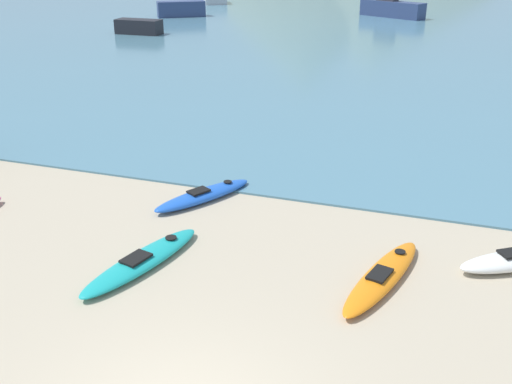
{
  "coord_description": "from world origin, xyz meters",
  "views": [
    {
      "loc": [
        3.22,
        -5.7,
        6.54
      ],
      "look_at": [
        -1.27,
        7.46,
        0.5
      ],
      "focal_mm": 42.0,
      "sensor_mm": 36.0,
      "label": 1
    }
  ],
  "objects_px": {
    "moored_boat_1": "(139,27)",
    "moored_boat_3": "(392,8)",
    "moored_boat_2": "(181,9)",
    "kayak_on_sand_1": "(382,276)",
    "kayak_on_sand_2": "(142,261)",
    "kayak_on_sand_3": "(203,195)"
  },
  "relations": [
    {
      "from": "moored_boat_1",
      "to": "moored_boat_3",
      "type": "bearing_deg",
      "value": 43.94
    },
    {
      "from": "moored_boat_2",
      "to": "kayak_on_sand_1",
      "type": "bearing_deg",
      "value": -59.14
    },
    {
      "from": "kayak_on_sand_2",
      "to": "moored_boat_3",
      "type": "bearing_deg",
      "value": 90.16
    },
    {
      "from": "kayak_on_sand_1",
      "to": "moored_boat_2",
      "type": "relative_size",
      "value": 0.88
    },
    {
      "from": "moored_boat_3",
      "to": "kayak_on_sand_3",
      "type": "bearing_deg",
      "value": -90.02
    },
    {
      "from": "kayak_on_sand_2",
      "to": "moored_boat_1",
      "type": "relative_size",
      "value": 1.11
    },
    {
      "from": "moored_boat_3",
      "to": "moored_boat_1",
      "type": "bearing_deg",
      "value": -136.06
    },
    {
      "from": "moored_boat_1",
      "to": "moored_boat_2",
      "type": "distance_m",
      "value": 9.48
    },
    {
      "from": "moored_boat_3",
      "to": "kayak_on_sand_1",
      "type": "bearing_deg",
      "value": -83.11
    },
    {
      "from": "kayak_on_sand_2",
      "to": "moored_boat_1",
      "type": "distance_m",
      "value": 31.96
    },
    {
      "from": "kayak_on_sand_2",
      "to": "moored_boat_3",
      "type": "distance_m",
      "value": 42.79
    },
    {
      "from": "moored_boat_2",
      "to": "moored_boat_3",
      "type": "distance_m",
      "value": 17.52
    },
    {
      "from": "kayak_on_sand_3",
      "to": "moored_boat_3",
      "type": "xyz_separation_m",
      "value": [
        0.02,
        39.21,
        0.67
      ]
    },
    {
      "from": "moored_boat_1",
      "to": "kayak_on_sand_2",
      "type": "bearing_deg",
      "value": -60.9
    },
    {
      "from": "moored_boat_2",
      "to": "kayak_on_sand_3",
      "type": "bearing_deg",
      "value": -63.77
    },
    {
      "from": "kayak_on_sand_2",
      "to": "kayak_on_sand_3",
      "type": "height_order",
      "value": "kayak_on_sand_3"
    },
    {
      "from": "kayak_on_sand_1",
      "to": "kayak_on_sand_2",
      "type": "xyz_separation_m",
      "value": [
        -4.93,
        -1.01,
        -0.0
      ]
    },
    {
      "from": "kayak_on_sand_3",
      "to": "moored_boat_1",
      "type": "height_order",
      "value": "moored_boat_1"
    },
    {
      "from": "moored_boat_2",
      "to": "moored_boat_3",
      "type": "xyz_separation_m",
      "value": [
        16.64,
        5.47,
        0.13
      ]
    },
    {
      "from": "moored_boat_1",
      "to": "kayak_on_sand_3",
      "type": "bearing_deg",
      "value": -57.67
    },
    {
      "from": "moored_boat_2",
      "to": "moored_boat_3",
      "type": "relative_size",
      "value": 0.71
    },
    {
      "from": "kayak_on_sand_2",
      "to": "moored_boat_2",
      "type": "xyz_separation_m",
      "value": [
        -16.76,
        37.32,
        0.56
      ]
    }
  ]
}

